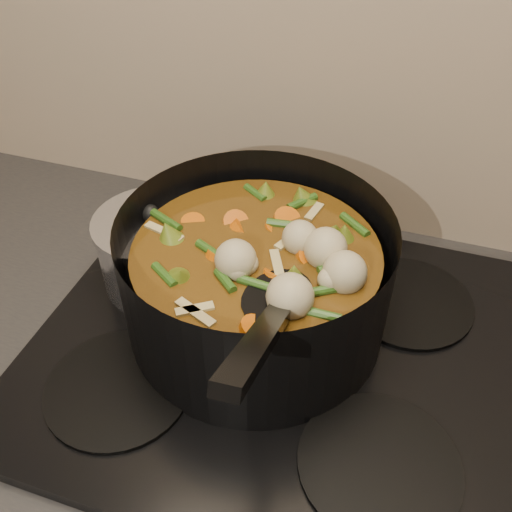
% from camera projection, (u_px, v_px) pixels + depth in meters
% --- Properties ---
extents(counter, '(2.64, 0.64, 0.91)m').
position_uv_depth(counter, '(269.00, 507.00, 1.07)').
color(counter, brown).
rests_on(counter, ground).
extents(stovetop, '(0.62, 0.54, 0.03)m').
position_uv_depth(stovetop, '(274.00, 347.00, 0.76)').
color(stovetop, black).
rests_on(stovetop, counter).
extents(stockpot, '(0.38, 0.48, 0.25)m').
position_uv_depth(stockpot, '(256.00, 280.00, 0.73)').
color(stockpot, black).
rests_on(stockpot, stovetop).
extents(saucepan, '(0.17, 0.17, 0.14)m').
position_uv_depth(saucepan, '(156.00, 251.00, 0.81)').
color(saucepan, silver).
rests_on(saucepan, stovetop).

